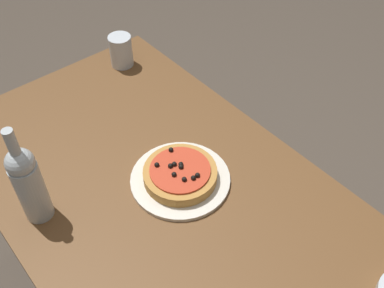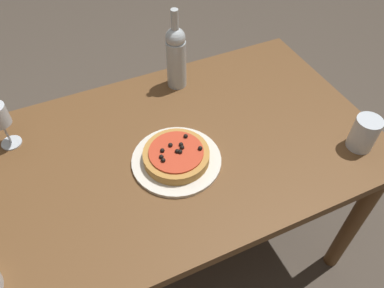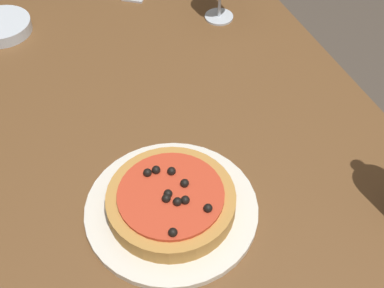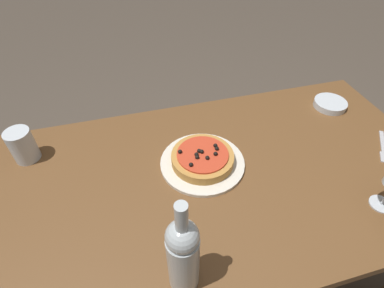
% 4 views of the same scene
% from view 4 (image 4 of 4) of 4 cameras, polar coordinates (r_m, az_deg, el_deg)
% --- Properties ---
extents(ground_plane, '(14.00, 14.00, 0.00)m').
position_cam_4_polar(ground_plane, '(1.60, 3.86, -22.99)').
color(ground_plane, '#4C4238').
extents(dining_table, '(1.47, 0.80, 0.72)m').
position_cam_4_polar(dining_table, '(1.05, 5.48, -8.89)').
color(dining_table, brown).
rests_on(dining_table, ground_plane).
extents(dinner_plate, '(0.28, 0.28, 0.01)m').
position_cam_4_polar(dinner_plate, '(1.00, 1.99, -3.58)').
color(dinner_plate, silver).
rests_on(dinner_plate, dining_table).
extents(pizza, '(0.21, 0.21, 0.05)m').
position_cam_4_polar(pizza, '(0.98, 2.02, -2.61)').
color(pizza, '#BC843D').
rests_on(pizza, dinner_plate).
extents(wine_bottle, '(0.07, 0.07, 0.30)m').
position_cam_4_polar(wine_bottle, '(0.68, -1.72, -20.22)').
color(wine_bottle, '#B2BCC1').
rests_on(wine_bottle, dining_table).
extents(water_cup, '(0.08, 0.08, 0.12)m').
position_cam_4_polar(water_cup, '(1.13, -29.58, -0.24)').
color(water_cup, silver).
rests_on(water_cup, dining_table).
extents(side_bowl, '(0.13, 0.13, 0.03)m').
position_cam_4_polar(side_bowl, '(1.37, 24.81, 6.94)').
color(side_bowl, silver).
rests_on(side_bowl, dining_table).
extents(fork, '(0.12, 0.15, 0.00)m').
position_cam_4_polar(fork, '(1.25, 32.62, -0.71)').
color(fork, '#B7B7BC').
rests_on(fork, dining_table).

